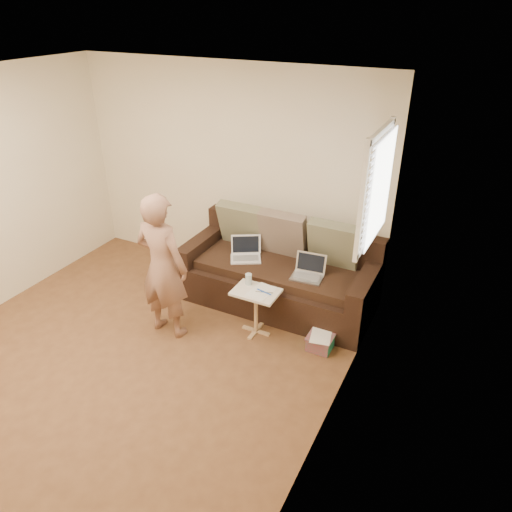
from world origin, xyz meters
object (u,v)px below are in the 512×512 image
at_px(sofa, 278,271).
at_px(drinking_glass, 249,279).
at_px(person, 162,266).
at_px(side_table, 256,312).
at_px(laptop_white, 246,259).
at_px(laptop_silver, 307,278).
at_px(striped_box, 321,342).

distance_m(sofa, drinking_glass, 0.57).
xyz_separation_m(person, side_table, (0.86, 0.40, -0.53)).
bearing_deg(person, laptop_white, -114.29).
relative_size(sofa, drinking_glass, 18.33).
bearing_deg(drinking_glass, laptop_white, 121.04).
bearing_deg(laptop_silver, sofa, 154.27).
relative_size(sofa, side_table, 4.22).
bearing_deg(person, laptop_silver, -143.59).
height_order(laptop_white, drinking_glass, laptop_white).
xyz_separation_m(person, drinking_glass, (0.73, 0.48, -0.21)).
bearing_deg(sofa, side_table, -87.71).
relative_size(sofa, laptop_white, 6.37).
height_order(drinking_glass, striped_box, drinking_glass).
height_order(person, striped_box, person).
bearing_deg(side_table, laptop_silver, 51.83).
distance_m(laptop_silver, drinking_glass, 0.64).
xyz_separation_m(sofa, laptop_silver, (0.40, -0.15, 0.10)).
distance_m(laptop_silver, side_table, 0.66).
height_order(sofa, striped_box, sofa).
distance_m(sofa, laptop_white, 0.40).
xyz_separation_m(sofa, side_table, (0.02, -0.62, -0.16)).
relative_size(laptop_silver, side_table, 0.64).
distance_m(laptop_silver, laptop_white, 0.79).
bearing_deg(laptop_silver, striped_box, -56.43).
bearing_deg(person, side_table, -154.12).
height_order(side_table, striped_box, side_table).
relative_size(sofa, person, 1.39).
xyz_separation_m(side_table, drinking_glass, (-0.13, 0.09, 0.32)).
relative_size(laptop_silver, striped_box, 1.28).
height_order(laptop_silver, person, person).
height_order(laptop_white, striped_box, laptop_white).
bearing_deg(side_table, laptop_white, 126.67).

